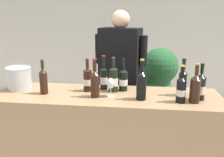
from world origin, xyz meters
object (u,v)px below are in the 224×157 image
object	(u,v)px
wine_bottle_7	(95,83)
ice_bucket	(19,78)
wine_bottle_0	(200,87)
wine_bottle_1	(43,80)
wine_bottle_9	(88,79)
potted_shrub	(153,85)
wine_bottle_10	(183,81)
wine_bottle_2	(114,79)
wine_bottle_4	(104,78)
wine_bottle_3	(141,84)
wine_bottle_5	(195,88)
wine_bottle_6	(123,80)
person_server	(120,89)
wine_bottle_8	(181,89)
wine_glass	(111,84)

from	to	relation	value
wine_bottle_7	ice_bucket	world-z (taller)	wine_bottle_7
wine_bottle_0	wine_bottle_1	bearing A→B (deg)	-179.66
ice_bucket	wine_bottle_9	bearing A→B (deg)	1.44
wine_bottle_0	potted_shrub	bearing A→B (deg)	106.03
wine_bottle_10	potted_shrub	bearing A→B (deg)	100.48
wine_bottle_2	wine_bottle_4	world-z (taller)	wine_bottle_4
wine_bottle_2	wine_bottle_7	size ratio (longest dim) A/B	0.95
wine_bottle_3	wine_bottle_5	world-z (taller)	wine_bottle_3
wine_bottle_6	potted_shrub	bearing A→B (deg)	70.70
wine_bottle_7	wine_bottle_10	bearing A→B (deg)	9.98
wine_bottle_5	person_server	xyz separation A→B (m)	(-0.67, 0.69, -0.25)
person_server	wine_bottle_7	bearing A→B (deg)	-103.89
wine_bottle_4	wine_bottle_10	world-z (taller)	wine_bottle_10
wine_bottle_4	person_server	distance (m)	0.50
wine_bottle_9	ice_bucket	distance (m)	0.67
wine_bottle_1	wine_bottle_2	xyz separation A→B (m)	(0.62, 0.14, -0.01)
wine_bottle_0	wine_bottle_8	xyz separation A→B (m)	(-0.17, -0.08, -0.00)
wine_bottle_0	wine_bottle_9	size ratio (longest dim) A/B	1.00
wine_bottle_1	wine_bottle_9	distance (m)	0.40
wine_bottle_7	ice_bucket	size ratio (longest dim) A/B	1.46
wine_glass	potted_shrub	world-z (taller)	potted_shrub
wine_bottle_0	wine_bottle_6	size ratio (longest dim) A/B	1.01
wine_bottle_4	potted_shrub	bearing A→B (deg)	60.74
wine_bottle_0	wine_bottle_1	xyz separation A→B (m)	(-1.36, -0.01, 0.01)
wine_bottle_0	wine_bottle_1	world-z (taller)	wine_bottle_1
wine_bottle_6	wine_bottle_0	bearing A→B (deg)	-14.48
wine_bottle_6	wine_bottle_8	bearing A→B (deg)	-27.39
wine_bottle_8	wine_bottle_10	world-z (taller)	wine_bottle_10
person_server	potted_shrub	size ratio (longest dim) A/B	1.38
wine_bottle_2	potted_shrub	xyz separation A→B (m)	(0.42, 1.00, -0.34)
wine_bottle_4	potted_shrub	world-z (taller)	wine_bottle_4
wine_bottle_8	potted_shrub	world-z (taller)	wine_bottle_8
wine_bottle_3	wine_bottle_7	bearing A→B (deg)	177.87
wine_bottle_8	wine_bottle_3	bearing A→B (deg)	175.16
wine_bottle_8	ice_bucket	bearing A→B (deg)	173.00
wine_bottle_3	wine_bottle_8	bearing A→B (deg)	-4.84
wine_bottle_8	wine_bottle_10	xyz separation A→B (m)	(0.04, 0.17, 0.02)
wine_bottle_3	ice_bucket	xyz separation A→B (m)	(-1.16, 0.15, -0.02)
wine_bottle_8	person_server	size ratio (longest dim) A/B	0.18
wine_bottle_2	potted_shrub	distance (m)	1.13
wine_bottle_10	wine_glass	xyz separation A→B (m)	(-0.62, -0.11, -0.01)
wine_bottle_5	potted_shrub	size ratio (longest dim) A/B	0.26
potted_shrub	wine_bottle_10	bearing A→B (deg)	-79.52
wine_bottle_0	wine_bottle_7	bearing A→B (deg)	-177.34
wine_bottle_3	wine_bottle_6	bearing A→B (deg)	126.62
wine_bottle_0	wine_glass	size ratio (longest dim) A/B	1.86
person_server	wine_bottle_0	bearing A→B (deg)	-40.13
wine_bottle_0	wine_bottle_4	distance (m)	0.87
wine_bottle_8	wine_bottle_2	bearing A→B (deg)	159.69
wine_glass	person_server	distance (m)	0.67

